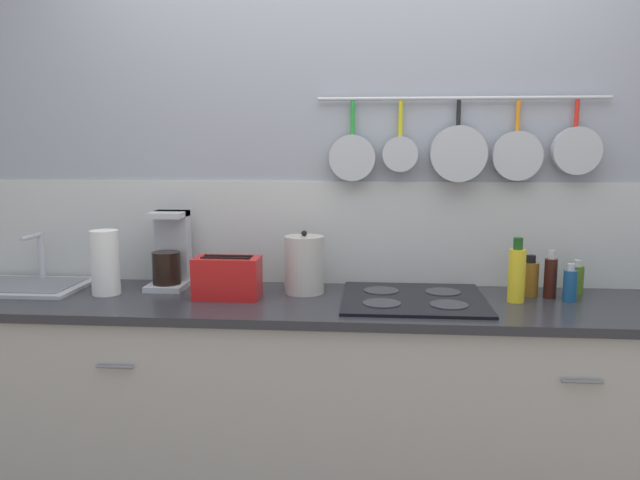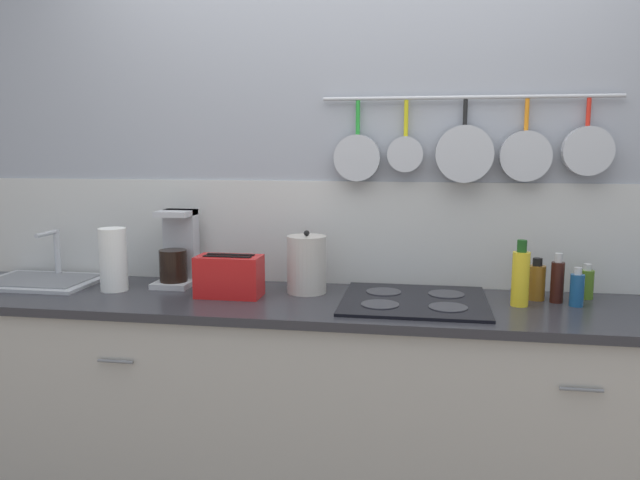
{
  "view_description": "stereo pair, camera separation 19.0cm",
  "coord_description": "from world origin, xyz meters",
  "px_view_note": "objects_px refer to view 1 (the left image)",
  "views": [
    {
      "loc": [
        0.11,
        -2.42,
        1.52
      ],
      "look_at": [
        -0.1,
        0.0,
        1.15
      ],
      "focal_mm": 35.0,
      "sensor_mm": 36.0,
      "label": 1
    },
    {
      "loc": [
        0.3,
        -2.39,
        1.52
      ],
      "look_at": [
        -0.1,
        0.0,
        1.15
      ],
      "focal_mm": 35.0,
      "sensor_mm": 36.0,
      "label": 2
    }
  ],
  "objects_px": {
    "kettle": "(304,265)",
    "bottle_dish_soap": "(517,274)",
    "toaster": "(227,278)",
    "bottle_olive_oil": "(570,285)",
    "paper_towel_roll": "(105,262)",
    "bottle_vinegar": "(530,278)",
    "bottle_sesame_oil": "(550,277)",
    "coffee_maker": "(171,255)",
    "bottle_cooking_wine": "(577,279)"
  },
  "relations": [
    {
      "from": "coffee_maker",
      "to": "kettle",
      "type": "xyz_separation_m",
      "value": [
        0.59,
        -0.07,
        -0.02
      ]
    },
    {
      "from": "toaster",
      "to": "bottle_sesame_oil",
      "type": "height_order",
      "value": "bottle_sesame_oil"
    },
    {
      "from": "paper_towel_roll",
      "to": "kettle",
      "type": "bearing_deg",
      "value": 6.83
    },
    {
      "from": "toaster",
      "to": "paper_towel_roll",
      "type": "bearing_deg",
      "value": 177.49
    },
    {
      "from": "paper_towel_roll",
      "to": "bottle_cooking_wine",
      "type": "distance_m",
      "value": 1.96
    },
    {
      "from": "bottle_vinegar",
      "to": "bottle_dish_soap",
      "type": "bearing_deg",
      "value": -125.39
    },
    {
      "from": "kettle",
      "to": "bottle_dish_soap",
      "type": "xyz_separation_m",
      "value": [
        0.85,
        -0.08,
        -0.01
      ]
    },
    {
      "from": "toaster",
      "to": "bottle_sesame_oil",
      "type": "bearing_deg",
      "value": 5.13
    },
    {
      "from": "toaster",
      "to": "bottle_vinegar",
      "type": "relative_size",
      "value": 1.66
    },
    {
      "from": "toaster",
      "to": "bottle_olive_oil",
      "type": "relative_size",
      "value": 1.85
    },
    {
      "from": "coffee_maker",
      "to": "bottle_olive_oil",
      "type": "distance_m",
      "value": 1.66
    },
    {
      "from": "bottle_sesame_oil",
      "to": "bottle_dish_soap",
      "type": "bearing_deg",
      "value": -152.98
    },
    {
      "from": "bottle_dish_soap",
      "to": "bottle_vinegar",
      "type": "distance_m",
      "value": 0.14
    },
    {
      "from": "kettle",
      "to": "bottle_olive_oil",
      "type": "xyz_separation_m",
      "value": [
        1.06,
        -0.05,
        -0.05
      ]
    },
    {
      "from": "bottle_vinegar",
      "to": "paper_towel_roll",
      "type": "bearing_deg",
      "value": -175.78
    },
    {
      "from": "kettle",
      "to": "bottle_olive_oil",
      "type": "height_order",
      "value": "kettle"
    },
    {
      "from": "coffee_maker",
      "to": "bottle_cooking_wine",
      "type": "bearing_deg",
      "value": 0.41
    },
    {
      "from": "bottle_vinegar",
      "to": "bottle_cooking_wine",
      "type": "distance_m",
      "value": 0.21
    },
    {
      "from": "bottle_cooking_wine",
      "to": "paper_towel_roll",
      "type": "bearing_deg",
      "value": -174.72
    },
    {
      "from": "kettle",
      "to": "bottle_sesame_oil",
      "type": "relative_size",
      "value": 1.34
    },
    {
      "from": "bottle_olive_oil",
      "to": "bottle_cooking_wine",
      "type": "xyz_separation_m",
      "value": [
        0.07,
        0.13,
        -0.0
      ]
    },
    {
      "from": "bottle_dish_soap",
      "to": "coffee_maker",
      "type": "bearing_deg",
      "value": 174.05
    },
    {
      "from": "kettle",
      "to": "bottle_sesame_oil",
      "type": "height_order",
      "value": "kettle"
    },
    {
      "from": "bottle_dish_soap",
      "to": "bottle_olive_oil",
      "type": "relative_size",
      "value": 1.7
    },
    {
      "from": "bottle_sesame_oil",
      "to": "bottle_cooking_wine",
      "type": "relative_size",
      "value": 1.38
    },
    {
      "from": "bottle_cooking_wine",
      "to": "coffee_maker",
      "type": "bearing_deg",
      "value": -179.59
    },
    {
      "from": "coffee_maker",
      "to": "kettle",
      "type": "bearing_deg",
      "value": -6.68
    },
    {
      "from": "coffee_maker",
      "to": "bottle_sesame_oil",
      "type": "xyz_separation_m",
      "value": [
        1.6,
        -0.07,
        -0.05
      ]
    },
    {
      "from": "bottle_olive_oil",
      "to": "toaster",
      "type": "bearing_deg",
      "value": -177.07
    },
    {
      "from": "paper_towel_roll",
      "to": "toaster",
      "type": "height_order",
      "value": "paper_towel_roll"
    },
    {
      "from": "toaster",
      "to": "kettle",
      "type": "relative_size",
      "value": 1.06
    },
    {
      "from": "bottle_sesame_oil",
      "to": "bottle_olive_oil",
      "type": "height_order",
      "value": "bottle_sesame_oil"
    },
    {
      "from": "paper_towel_roll",
      "to": "bottle_dish_soap",
      "type": "distance_m",
      "value": 1.67
    },
    {
      "from": "toaster",
      "to": "bottle_sesame_oil",
      "type": "relative_size",
      "value": 1.43
    },
    {
      "from": "bottle_vinegar",
      "to": "bottle_sesame_oil",
      "type": "height_order",
      "value": "bottle_sesame_oil"
    },
    {
      "from": "coffee_maker",
      "to": "bottle_cooking_wine",
      "type": "distance_m",
      "value": 1.73
    },
    {
      "from": "bottle_sesame_oil",
      "to": "paper_towel_roll",
      "type": "bearing_deg",
      "value": -177.04
    },
    {
      "from": "paper_towel_roll",
      "to": "bottle_vinegar",
      "type": "distance_m",
      "value": 1.75
    },
    {
      "from": "paper_towel_roll",
      "to": "coffee_maker",
      "type": "bearing_deg",
      "value": 37.06
    },
    {
      "from": "paper_towel_roll",
      "to": "bottle_vinegar",
      "type": "bearing_deg",
      "value": 4.22
    },
    {
      "from": "toaster",
      "to": "bottle_cooking_wine",
      "type": "distance_m",
      "value": 1.44
    },
    {
      "from": "coffee_maker",
      "to": "bottle_vinegar",
      "type": "bearing_deg",
      "value": -1.45
    },
    {
      "from": "paper_towel_roll",
      "to": "bottle_olive_oil",
      "type": "height_order",
      "value": "paper_towel_roll"
    },
    {
      "from": "kettle",
      "to": "toaster",
      "type": "bearing_deg",
      "value": -158.03
    },
    {
      "from": "bottle_dish_soap",
      "to": "bottle_sesame_oil",
      "type": "relative_size",
      "value": 1.31
    },
    {
      "from": "bottle_olive_oil",
      "to": "bottle_cooking_wine",
      "type": "distance_m",
      "value": 0.15
    },
    {
      "from": "bottle_olive_oil",
      "to": "kettle",
      "type": "bearing_deg",
      "value": 177.27
    },
    {
      "from": "paper_towel_roll",
      "to": "bottle_vinegar",
      "type": "height_order",
      "value": "paper_towel_roll"
    },
    {
      "from": "bottle_sesame_oil",
      "to": "bottle_cooking_wine",
      "type": "distance_m",
      "value": 0.16
    },
    {
      "from": "bottle_vinegar",
      "to": "toaster",
      "type": "bearing_deg",
      "value": -172.97
    }
  ]
}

